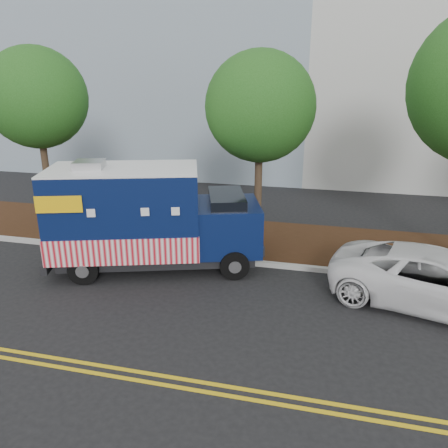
# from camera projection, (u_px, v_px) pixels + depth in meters

# --- Properties ---
(ground) EXTENTS (120.00, 120.00, 0.00)m
(ground) POSITION_uv_depth(u_px,v_px,m) (205.00, 280.00, 13.02)
(ground) COLOR black
(ground) RESTS_ON ground
(curb) EXTENTS (120.00, 0.18, 0.15)m
(curb) POSITION_uv_depth(u_px,v_px,m) (217.00, 259.00, 14.29)
(curb) COLOR #9E9E99
(curb) RESTS_ON ground
(mulch_strip) EXTENTS (120.00, 4.00, 0.15)m
(mulch_strip) POSITION_uv_depth(u_px,v_px,m) (231.00, 237.00, 16.22)
(mulch_strip) COLOR black
(mulch_strip) RESTS_ON ground
(centerline_near) EXTENTS (120.00, 0.10, 0.01)m
(centerline_near) POSITION_uv_depth(u_px,v_px,m) (144.00, 373.00, 8.93)
(centerline_near) COLOR gold
(centerline_near) RESTS_ON ground
(centerline_far) EXTENTS (120.00, 0.10, 0.01)m
(centerline_far) POSITION_uv_depth(u_px,v_px,m) (139.00, 381.00, 8.70)
(centerline_far) COLOR gold
(centerline_far) RESTS_ON ground
(tree_a) EXTENTS (3.66, 3.66, 6.84)m
(tree_a) POSITION_uv_depth(u_px,v_px,m) (37.00, 98.00, 15.92)
(tree_a) COLOR #38281C
(tree_a) RESTS_ON ground
(tree_b) EXTENTS (3.62, 3.62, 6.63)m
(tree_b) POSITION_uv_depth(u_px,v_px,m) (260.00, 107.00, 14.22)
(tree_b) COLOR #38281C
(tree_b) RESTS_ON ground
(sign_post) EXTENTS (0.06, 0.06, 2.40)m
(sign_post) POSITION_uv_depth(u_px,v_px,m) (136.00, 219.00, 14.70)
(sign_post) COLOR #473828
(sign_post) RESTS_ON ground
(food_truck) EXTENTS (6.88, 4.20, 3.42)m
(food_truck) POSITION_uv_depth(u_px,v_px,m) (145.00, 220.00, 13.44)
(food_truck) COLOR black
(food_truck) RESTS_ON ground
(white_car) EXTENTS (5.89, 3.86, 1.51)m
(white_car) POSITION_uv_depth(u_px,v_px,m) (438.00, 280.00, 11.30)
(white_car) COLOR silver
(white_car) RESTS_ON ground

